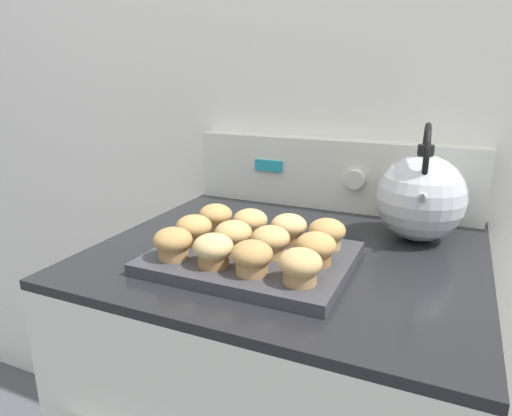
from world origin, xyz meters
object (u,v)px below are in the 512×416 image
at_px(muffin_r0_c1, 213,250).
at_px(muffin_r2_c1, 250,223).
at_px(muffin_r2_c0, 216,217).
at_px(muffin_r1_c1, 233,235).
at_px(muffin_r1_c2, 271,241).
at_px(muffin_r2_c3, 327,233).
at_px(muffin_pan, 252,258).
at_px(muffin_r0_c2, 254,257).
at_px(muffin_r0_c3, 300,266).
at_px(tea_kettle, 421,196).
at_px(muffin_r1_c0, 194,229).
at_px(muffin_r2_c2, 289,228).
at_px(muffin_r0_c0, 173,243).
at_px(muffin_r1_c3, 316,248).

bearing_deg(muffin_r0_c1, muffin_r2_c1, 91.04).
relative_size(muffin_r0_c1, muffin_r2_c0, 1.00).
relative_size(muffin_r1_c1, muffin_r1_c2, 1.00).
bearing_deg(muffin_r1_c1, muffin_r2_c3, 28.13).
bearing_deg(muffin_pan, muffin_r0_c2, -63.41).
relative_size(muffin_r2_c0, muffin_r2_c3, 1.00).
relative_size(muffin_r1_c1, muffin_r2_c3, 1.00).
relative_size(muffin_r0_c3, tea_kettle, 0.28).
distance_m(muffin_r1_c0, muffin_r2_c3, 0.26).
bearing_deg(muffin_r0_c1, muffin_r1_c2, 46.41).
height_order(muffin_r2_c1, muffin_r2_c2, same).
distance_m(muffin_r0_c1, muffin_r2_c3, 0.22).
relative_size(muffin_r0_c2, muffin_r2_c1, 1.00).
xyz_separation_m(muffin_r2_c0, tea_kettle, (0.39, 0.18, 0.04)).
bearing_deg(muffin_pan, muffin_r1_c1, -178.52).
relative_size(muffin_r0_c2, muffin_r1_c2, 1.00).
bearing_deg(muffin_r2_c2, muffin_r0_c3, -64.20).
relative_size(muffin_r1_c2, muffin_r2_c0, 1.00).
distance_m(muffin_r0_c0, muffin_r1_c0, 0.08).
distance_m(muffin_r2_c1, tea_kettle, 0.36).
xyz_separation_m(muffin_r0_c1, muffin_r1_c1, (-0.00, 0.08, 0.00)).
height_order(muffin_r0_c0, muffin_r0_c3, same).
distance_m(muffin_r0_c3, muffin_r2_c0, 0.29).
height_order(muffin_r0_c2, muffin_r2_c3, same).
distance_m(muffin_pan, muffin_r1_c0, 0.13).
height_order(muffin_r1_c2, muffin_r2_c1, same).
relative_size(muffin_r1_c1, muffin_r2_c1, 1.00).
distance_m(muffin_r1_c1, muffin_r2_c2, 0.12).
height_order(muffin_r1_c0, muffin_r2_c3, same).
distance_m(muffin_r0_c1, muffin_r1_c3, 0.18).
relative_size(muffin_r0_c1, muffin_r2_c3, 1.00).
xyz_separation_m(muffin_r0_c0, muffin_r0_c2, (0.16, -0.00, 0.00)).
bearing_deg(muffin_r0_c0, muffin_r2_c1, 63.93).
height_order(muffin_r0_c3, muffin_r1_c0, same).
height_order(muffin_r0_c2, muffin_r0_c3, same).
bearing_deg(muffin_r1_c2, muffin_r1_c1, -179.10).
xyz_separation_m(muffin_r0_c3, muffin_r2_c0, (-0.24, 0.17, 0.00)).
bearing_deg(muffin_r1_c2, muffin_r1_c3, 0.41).
distance_m(muffin_r1_c0, muffin_r1_c2, 0.16).
distance_m(muffin_r1_c1, muffin_r2_c0, 0.12).
distance_m(muffin_r0_c0, muffin_r2_c3, 0.29).
height_order(muffin_r0_c0, muffin_r2_c1, same).
bearing_deg(muffin_r1_c2, muffin_r2_c0, 152.51).
bearing_deg(muffin_r2_c1, muffin_r2_c0, 178.23).
distance_m(muffin_r0_c1, muffin_r1_c2, 0.11).
bearing_deg(tea_kettle, muffin_r1_c2, -131.48).
bearing_deg(tea_kettle, muffin_r0_c2, -123.60).
relative_size(muffin_r0_c3, muffin_r2_c1, 1.00).
height_order(muffin_r0_c0, muffin_r1_c1, same).
distance_m(muffin_r0_c2, muffin_r1_c1, 0.11).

